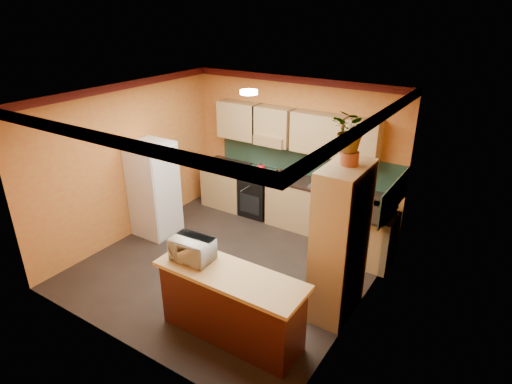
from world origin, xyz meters
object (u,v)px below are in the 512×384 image
base_cabinets_back (286,201)px  breakfast_bar (231,307)px  microwave (192,249)px  fridge (154,189)px  pantry (340,243)px  stove (258,193)px

base_cabinets_back → breakfast_bar: (0.94, -3.06, 0.00)m
base_cabinets_back → microwave: 3.14m
fridge → pantry: pantry is taller
microwave → breakfast_bar: bearing=-3.6°
stove → fridge: size_ratio=0.54×
fridge → breakfast_bar: (2.71, -1.44, -0.41)m
stove → fridge: (-1.14, -1.62, 0.39)m
base_cabinets_back → pantry: bearing=-45.9°
base_cabinets_back → fridge: bearing=-137.6°
pantry → base_cabinets_back: bearing=134.1°
pantry → microwave: size_ratio=4.07×
stove → pantry: pantry is taller
fridge → stove: bearing=54.7°
base_cabinets_back → stove: size_ratio=4.01×
fridge → pantry: (3.60, -0.27, 0.20)m
breakfast_bar → base_cabinets_back: bearing=107.0°
fridge → microwave: (2.13, -1.44, 0.22)m
fridge → breakfast_bar: bearing=-28.0°
base_cabinets_back → microwave: bearing=-83.2°
base_cabinets_back → fridge: 2.43m
stove → fridge: bearing=-125.3°
stove → pantry: size_ratio=0.43×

